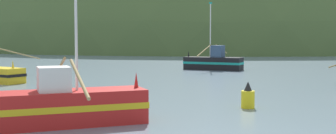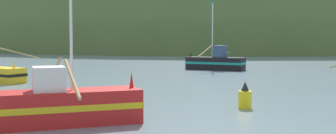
% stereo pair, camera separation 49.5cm
% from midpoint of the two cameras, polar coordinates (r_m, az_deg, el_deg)
% --- Properties ---
extents(hill_far_left, '(212.14, 169.71, 83.17)m').
position_cam_midpoint_polar(hill_far_left, '(227.92, -15.58, 2.89)').
color(hill_far_left, '#2D562D').
rests_on(hill_far_left, ground).
extents(hill_far_right, '(179.24, 143.39, 103.63)m').
position_cam_midpoint_polar(hill_far_right, '(154.90, 4.07, 2.58)').
color(hill_far_right, '#516B38').
rests_on(hill_far_right, ground).
extents(fishing_boat_black, '(6.98, 10.17, 7.74)m').
position_cam_midpoint_polar(fishing_boat_black, '(49.35, 5.81, 0.67)').
color(fishing_boat_black, black).
rests_on(fishing_boat_black, ground).
extents(fishing_boat_red, '(6.73, 8.59, 7.35)m').
position_cam_midpoint_polar(fishing_boat_red, '(18.80, -13.97, -4.91)').
color(fishing_boat_red, red).
rests_on(fishing_boat_red, ground).
extents(channel_buoy, '(0.71, 0.71, 1.42)m').
position_cam_midpoint_polar(channel_buoy, '(22.95, 9.98, -3.99)').
color(channel_buoy, yellow).
rests_on(channel_buoy, ground).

